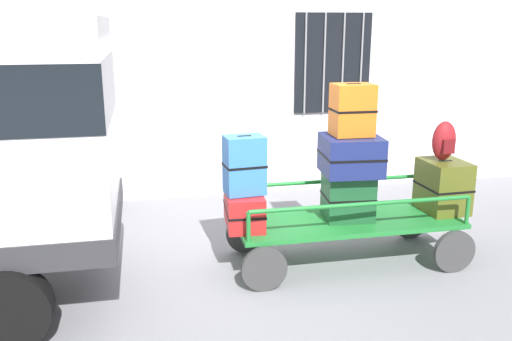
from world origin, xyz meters
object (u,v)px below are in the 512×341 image
(suitcase_center_bottom, at_px, (443,186))
(suitcase_midleft_top, at_px, (352,110))
(luggage_cart, at_px, (346,227))
(suitcase_midleft_bottom, at_px, (348,196))
(backpack, at_px, (444,141))
(suitcase_midleft_middle, at_px, (351,155))
(suitcase_left_bottom, at_px, (244,209))
(suitcase_left_middle, at_px, (244,165))

(suitcase_center_bottom, bearing_deg, suitcase_midleft_top, -178.39)
(luggage_cart, height_order, suitcase_center_bottom, suitcase_center_bottom)
(suitcase_midleft_bottom, relative_size, backpack, 1.27)
(suitcase_midleft_middle, height_order, suitcase_midleft_top, suitcase_midleft_top)
(suitcase_left_bottom, xyz_separation_m, suitcase_midleft_bottom, (1.15, -0.02, 0.08))
(suitcase_left_bottom, distance_m, suitcase_midleft_middle, 1.27)
(suitcase_midleft_bottom, bearing_deg, suitcase_left_bottom, 178.79)
(suitcase_midleft_bottom, bearing_deg, suitcase_center_bottom, 1.07)
(suitcase_center_bottom, distance_m, backpack, 0.52)
(suitcase_left_bottom, bearing_deg, suitcase_left_middle, -90.00)
(suitcase_left_bottom, height_order, suitcase_midleft_top, suitcase_midleft_top)
(suitcase_midleft_bottom, height_order, suitcase_midleft_middle, suitcase_midleft_middle)
(suitcase_left_bottom, relative_size, backpack, 1.55)
(suitcase_center_bottom, bearing_deg, suitcase_midleft_bottom, -178.93)
(suitcase_midleft_bottom, relative_size, suitcase_midleft_top, 1.02)
(luggage_cart, height_order, suitcase_midleft_middle, suitcase_midleft_middle)
(luggage_cart, distance_m, suitcase_center_bottom, 1.22)
(suitcase_left_bottom, distance_m, suitcase_midleft_top, 1.54)
(suitcase_center_bottom, xyz_separation_m, backpack, (-0.03, 0.02, 0.52))
(suitcase_left_bottom, xyz_separation_m, backpack, (2.27, 0.02, 0.63))
(suitcase_midleft_middle, height_order, suitcase_center_bottom, suitcase_midleft_middle)
(suitcase_center_bottom, bearing_deg, luggage_cart, -179.14)
(suitcase_left_middle, height_order, backpack, backpack)
(suitcase_midleft_bottom, distance_m, backpack, 1.25)
(backpack, bearing_deg, suitcase_midleft_middle, -176.28)
(suitcase_midleft_top, bearing_deg, luggage_cart, 90.00)
(suitcase_left_bottom, distance_m, suitcase_center_bottom, 2.30)
(suitcase_center_bottom, height_order, backpack, backpack)
(suitcase_midleft_middle, xyz_separation_m, suitcase_center_bottom, (1.15, 0.05, -0.43))
(luggage_cart, distance_m, suitcase_midleft_bottom, 0.36)
(suitcase_midleft_middle, distance_m, backpack, 1.13)
(suitcase_midleft_bottom, distance_m, suitcase_center_bottom, 1.15)
(suitcase_left_middle, bearing_deg, suitcase_midleft_middle, -0.79)
(suitcase_left_bottom, relative_size, suitcase_midleft_middle, 1.04)
(suitcase_midleft_top, bearing_deg, suitcase_midleft_bottom, 90.00)
(suitcase_left_bottom, height_order, suitcase_midleft_bottom, suitcase_midleft_bottom)
(luggage_cart, xyz_separation_m, suitcase_midleft_middle, (-0.00, -0.04, 0.83))
(luggage_cart, height_order, suitcase_left_bottom, suitcase_left_bottom)
(suitcase_midleft_top, xyz_separation_m, backpack, (1.12, 0.05, -0.39))
(suitcase_left_middle, distance_m, suitcase_midleft_middle, 1.15)
(suitcase_left_bottom, xyz_separation_m, suitcase_midleft_middle, (1.15, -0.06, 0.54))
(suitcase_midleft_bottom, xyz_separation_m, suitcase_center_bottom, (1.15, 0.02, 0.04))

